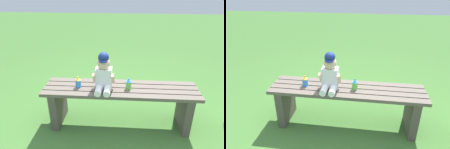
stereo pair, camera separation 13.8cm
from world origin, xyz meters
TOP-DOWN VIEW (x-y plane):
  - ground_plane at (0.00, 0.00)m, footprint 16.00×16.00m
  - park_bench at (0.00, 0.00)m, footprint 1.67×0.39m
  - child_figure at (-0.18, -0.03)m, footprint 0.23×0.27m
  - sippy_cup_left at (-0.46, -0.01)m, footprint 0.06×0.06m
  - sippy_cup_right at (0.08, -0.01)m, footprint 0.06×0.06m

SIDE VIEW (x-z plane):
  - ground_plane at x=0.00m, z-range 0.00..0.00m
  - park_bench at x=0.00m, z-range 0.08..0.56m
  - sippy_cup_left at x=-0.46m, z-range 0.47..0.59m
  - sippy_cup_right at x=0.08m, z-range 0.47..0.59m
  - child_figure at x=-0.18m, z-range 0.45..0.85m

